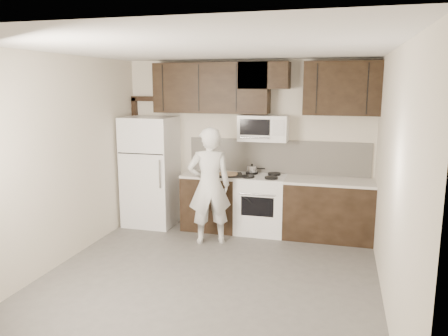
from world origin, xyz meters
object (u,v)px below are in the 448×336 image
at_px(refrigerator, 151,171).
at_px(person, 209,186).
at_px(stove, 261,204).
at_px(microwave, 263,128).

height_order(refrigerator, person, refrigerator).
xyz_separation_m(refrigerator, person, (1.20, -0.60, -0.04)).
xyz_separation_m(stove, person, (-0.65, -0.65, 0.40)).
bearing_deg(stove, microwave, 90.10).
height_order(microwave, person, microwave).
distance_m(stove, microwave, 1.20).
relative_size(stove, person, 0.54).
distance_m(stove, person, 1.00).
relative_size(microwave, person, 0.44).
xyz_separation_m(stove, microwave, (-0.00, 0.12, 1.19)).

